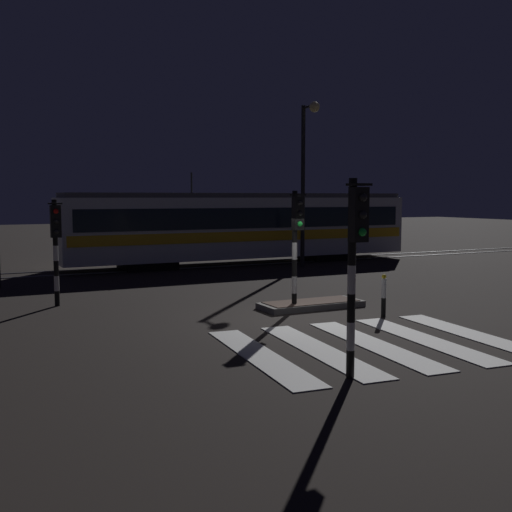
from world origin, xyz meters
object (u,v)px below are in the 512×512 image
at_px(traffic_light_kerb_mid_left, 355,248).
at_px(bollard_island_edge, 384,296).
at_px(traffic_light_median_centre, 296,232).
at_px(traffic_light_corner_far_left, 56,236).
at_px(street_lamp_trackside_right, 306,164).
at_px(tram, 243,226).

height_order(traffic_light_kerb_mid_left, bollard_island_edge, traffic_light_kerb_mid_left).
bearing_deg(traffic_light_median_centre, traffic_light_corner_far_left, 148.42).
xyz_separation_m(traffic_light_kerb_mid_left, street_lamp_trackside_right, (7.70, 14.51, 2.24)).
relative_size(traffic_light_kerb_mid_left, bollard_island_edge, 3.05).
distance_m(street_lamp_trackside_right, tram, 4.21).
relative_size(traffic_light_median_centre, bollard_island_edge, 2.92).
relative_size(street_lamp_trackside_right, tram, 0.42).
xyz_separation_m(street_lamp_trackside_right, tram, (-1.78, 2.67, -2.72)).
height_order(traffic_light_corner_far_left, bollard_island_edge, traffic_light_corner_far_left).
relative_size(traffic_light_median_centre, traffic_light_kerb_mid_left, 0.96).
height_order(traffic_light_kerb_mid_left, street_lamp_trackside_right, street_lamp_trackside_right).
xyz_separation_m(street_lamp_trackside_right, bollard_island_edge, (-3.86, -10.40, -3.91)).
bearing_deg(tram, street_lamp_trackside_right, -56.28).
bearing_deg(traffic_light_corner_far_left, street_lamp_trackside_right, 24.66).
bearing_deg(street_lamp_trackside_right, tram, 123.72).
distance_m(traffic_light_corner_far_left, bollard_island_edge, 9.11).
bearing_deg(traffic_light_median_centre, traffic_light_kerb_mid_left, -111.06).
height_order(tram, bollard_island_edge, tram).
bearing_deg(street_lamp_trackside_right, traffic_light_corner_far_left, -155.34).
height_order(traffic_light_median_centre, traffic_light_corner_far_left, traffic_light_median_centre).
height_order(traffic_light_median_centre, bollard_island_edge, traffic_light_median_centre).
distance_m(traffic_light_median_centre, traffic_light_corner_far_left, 6.71).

